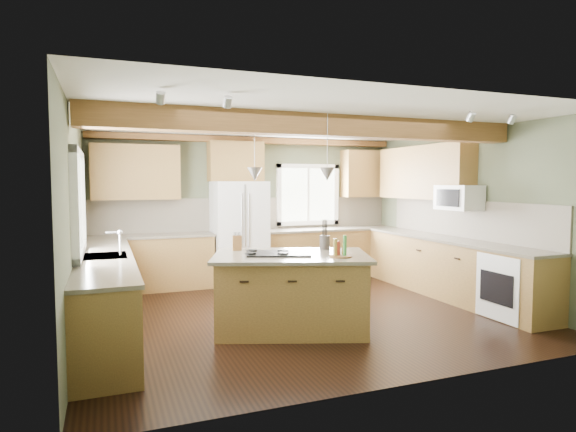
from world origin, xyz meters
name	(u,v)px	position (x,y,z in m)	size (l,w,h in m)	color
floor	(301,313)	(0.00, 0.00, 0.00)	(5.60, 5.60, 0.00)	black
ceiling	(302,121)	(0.00, 0.00, 2.60)	(5.60, 5.60, 0.00)	silver
wall_back	(249,209)	(0.00, 2.50, 1.30)	(5.60, 5.60, 0.00)	#4A5039
wall_left	(75,225)	(-2.80, 0.00, 1.30)	(5.00, 5.00, 0.00)	#4A5039
wall_right	(468,213)	(2.80, 0.00, 1.30)	(5.00, 5.00, 0.00)	#4A5039
ceiling_beam	(322,125)	(0.00, -0.63, 2.47)	(5.55, 0.26, 0.26)	brown
soffit_trim	(251,140)	(0.00, 2.40, 2.54)	(5.55, 0.20, 0.10)	brown
backsplash_back	(250,214)	(0.00, 2.48, 1.21)	(5.58, 0.03, 0.58)	brown
backsplash_right	(464,219)	(2.78, 0.05, 1.21)	(0.03, 3.70, 0.58)	brown
base_cab_back_left	(151,264)	(-1.79, 2.20, 0.44)	(2.02, 0.60, 0.88)	brown
counter_back_left	(150,236)	(-1.79, 2.20, 0.90)	(2.06, 0.64, 0.04)	#443D32
base_cab_back_right	(330,253)	(1.49, 2.20, 0.44)	(2.62, 0.60, 0.88)	brown
counter_back_right	(330,229)	(1.49, 2.20, 0.90)	(2.66, 0.64, 0.04)	#443D32
base_cab_left	(105,296)	(-2.50, 0.05, 0.44)	(0.60, 3.70, 0.88)	brown
counter_left	(104,257)	(-2.50, 0.05, 0.90)	(0.64, 3.74, 0.04)	#443D32
base_cab_right	(448,269)	(2.50, 0.05, 0.44)	(0.60, 3.70, 0.88)	brown
counter_right	(449,239)	(2.50, 0.05, 0.90)	(0.64, 3.74, 0.04)	#443D32
upper_cab_back_left	(136,172)	(-1.99, 2.33, 1.95)	(1.40, 0.35, 0.90)	brown
upper_cab_over_fridge	(236,162)	(-0.30, 2.33, 2.15)	(0.96, 0.35, 0.70)	brown
upper_cab_right	(423,173)	(2.62, 0.90, 1.95)	(0.35, 2.20, 0.90)	brown
upper_cab_back_corner	(365,174)	(2.30, 2.33, 1.95)	(0.90, 0.35, 0.90)	brown
window_left	(77,203)	(-2.78, 0.05, 1.55)	(0.04, 1.60, 1.05)	white
window_back	(308,195)	(1.15, 2.48, 1.55)	(1.10, 0.04, 1.00)	white
sink	(104,257)	(-2.50, 0.05, 0.91)	(0.50, 0.65, 0.03)	#262628
faucet	(120,244)	(-2.32, 0.05, 1.05)	(0.02, 0.02, 0.28)	#B2B2B7
dishwasher	(107,327)	(-2.49, -1.25, 0.43)	(0.60, 0.60, 0.84)	white
oven	(514,286)	(2.49, -1.25, 0.43)	(0.60, 0.72, 0.84)	white
microwave	(459,198)	(2.58, -0.05, 1.55)	(0.40, 0.70, 0.38)	white
pendant_left	(255,174)	(-0.81, -0.49, 1.88)	(0.18, 0.18, 0.16)	#B2B2B7
pendant_right	(327,174)	(0.01, -0.78, 1.88)	(0.18, 0.18, 0.16)	#B2B2B7
refrigerator	(239,233)	(-0.30, 2.12, 0.90)	(0.90, 0.74, 1.80)	white
island	(291,294)	(-0.40, -0.63, 0.44)	(1.73, 1.06, 0.88)	brown
island_top	(291,256)	(-0.40, -0.63, 0.90)	(1.84, 1.17, 0.04)	#443D32
cooktop	(279,253)	(-0.54, -0.59, 0.93)	(0.75, 0.50, 0.02)	black
knife_block	(237,243)	(-0.92, -0.08, 1.01)	(0.11, 0.08, 0.19)	brown
utensil_crock	(325,242)	(0.17, -0.38, 1.01)	(0.13, 0.13, 0.18)	#403A33
bottle_tray	(341,247)	(0.06, -1.04, 1.04)	(0.26, 0.26, 0.24)	brown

